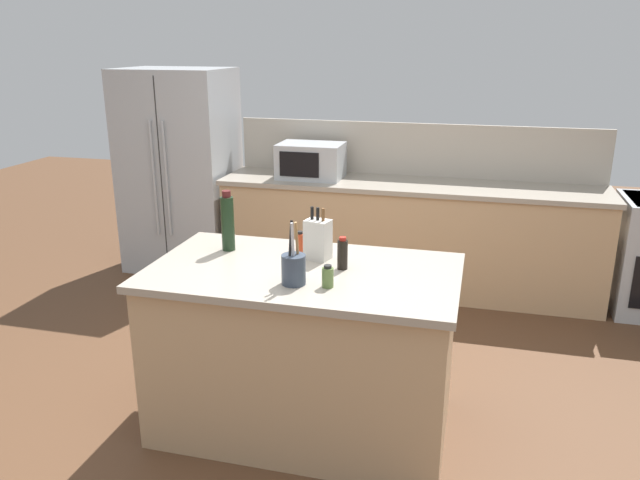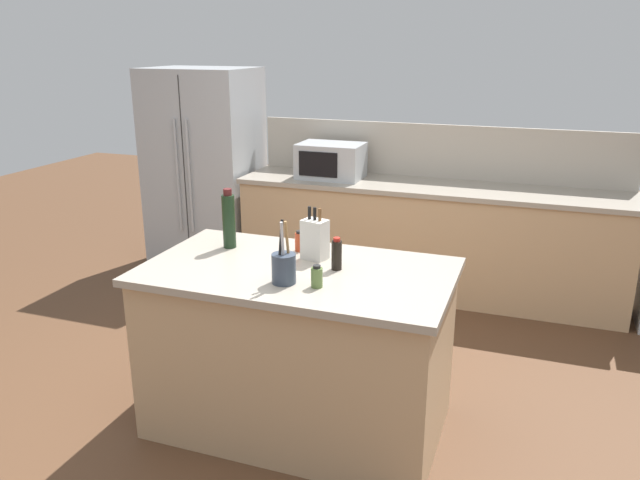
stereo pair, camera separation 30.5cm
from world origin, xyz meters
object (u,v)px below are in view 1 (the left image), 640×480
object	(u,v)px
refrigerator	(180,171)
knife_block	(318,239)
utensil_crock	(294,268)
soy_sauce_bottle	(343,254)
spice_jar_oregano	(328,277)
spice_jar_paprika	(300,242)
wine_bottle	(228,222)
microwave	(311,161)

from	to	relation	value
refrigerator	knife_block	size ratio (longest dim) A/B	6.37
utensil_crock	soy_sauce_bottle	world-z (taller)	utensil_crock
spice_jar_oregano	spice_jar_paprika	xyz separation A→B (m)	(-0.28, 0.48, 0.00)
refrigerator	utensil_crock	size ratio (longest dim) A/B	5.77
refrigerator	wine_bottle	size ratio (longest dim) A/B	5.34
spice_jar_paprika	microwave	bearing A→B (deg)	103.66
spice_jar_paprika	wine_bottle	xyz separation A→B (m)	(-0.40, -0.07, 0.11)
microwave	wine_bottle	bearing A→B (deg)	-88.09
microwave	utensil_crock	bearing A→B (deg)	-76.51
refrigerator	spice_jar_paprika	distance (m)	2.64
utensil_crock	soy_sauce_bottle	bearing A→B (deg)	55.44
spice_jar_oregano	wine_bottle	distance (m)	0.80
utensil_crock	soy_sauce_bottle	size ratio (longest dim) A/B	1.84
microwave	spice_jar_paprika	xyz separation A→B (m)	(0.47, -1.93, -0.09)
knife_block	spice_jar_oregano	bearing A→B (deg)	-54.67
microwave	soy_sauce_bottle	bearing A→B (deg)	-70.40
microwave	spice_jar_paprika	size ratio (longest dim) A/B	4.59
wine_bottle	soy_sauce_bottle	bearing A→B (deg)	-11.31
microwave	spice_jar_paprika	distance (m)	1.99
spice_jar_paprika	wine_bottle	size ratio (longest dim) A/B	0.35
spice_jar_paprika	soy_sauce_bottle	distance (m)	0.36
spice_jar_paprika	soy_sauce_bottle	bearing A→B (deg)	-35.75
knife_block	spice_jar_oregano	distance (m)	0.42
utensil_crock	spice_jar_paprika	size ratio (longest dim) A/B	2.67
refrigerator	wine_bottle	distance (m)	2.46
microwave	refrigerator	bearing A→B (deg)	177.69
knife_block	spice_jar_paprika	world-z (taller)	knife_block
knife_block	wine_bottle	xyz separation A→B (m)	(-0.53, 0.02, 0.05)
refrigerator	wine_bottle	xyz separation A→B (m)	(1.34, -2.06, 0.18)
refrigerator	spice_jar_paprika	bearing A→B (deg)	-48.66
utensil_crock	wine_bottle	distance (m)	0.66
microwave	wine_bottle	world-z (taller)	wine_bottle
utensil_crock	spice_jar_oregano	world-z (taller)	utensil_crock
spice_jar_oregano	refrigerator	bearing A→B (deg)	129.47
spice_jar_paprika	soy_sauce_bottle	world-z (taller)	soy_sauce_bottle
wine_bottle	refrigerator	bearing A→B (deg)	123.14
microwave	spice_jar_oregano	size ratio (longest dim) A/B	4.89
refrigerator	spice_jar_paprika	size ratio (longest dim) A/B	15.41
utensil_crock	wine_bottle	bearing A→B (deg)	141.48
knife_block	microwave	bearing A→B (deg)	120.29
soy_sauce_bottle	spice_jar_oregano	bearing A→B (deg)	-92.90
spice_jar_oregano	wine_bottle	bearing A→B (deg)	149.40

